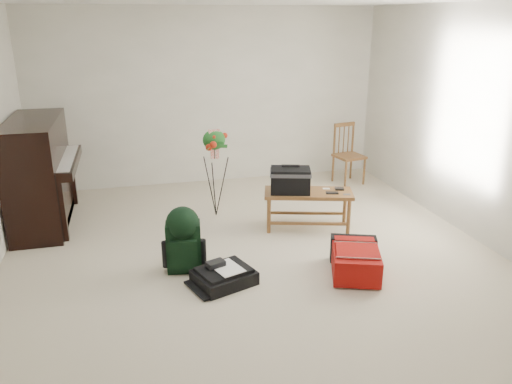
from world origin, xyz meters
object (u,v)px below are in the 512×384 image
object	(u,v)px
dining_chair	(348,154)
flower_stand	(215,173)
piano	(40,175)
bench	(297,185)
black_duffel	(224,276)
red_suitcase	(353,258)
green_backpack	(183,236)

from	to	relation	value
dining_chair	flower_stand	xyz separation A→B (m)	(-2.13, -0.82, 0.12)
piano	bench	bearing A→B (deg)	-18.46
piano	black_duffel	xyz separation A→B (m)	(1.79, -1.97, -0.52)
red_suitcase	black_duffel	distance (m)	1.26
green_backpack	black_duffel	bearing A→B (deg)	-40.53
flower_stand	red_suitcase	bearing A→B (deg)	-69.71
red_suitcase	bench	bearing A→B (deg)	120.67
flower_stand	green_backpack	bearing A→B (deg)	-121.78
dining_chair	red_suitcase	bearing A→B (deg)	-124.09
bench	green_backpack	size ratio (longest dim) A/B	1.65
dining_chair	flower_stand	size ratio (longest dim) A/B	0.79
red_suitcase	flower_stand	world-z (taller)	flower_stand
bench	black_duffel	world-z (taller)	bench
piano	dining_chair	bearing A→B (deg)	7.56
black_duffel	piano	bearing A→B (deg)	112.33
bench	flower_stand	distance (m)	1.06
piano	dining_chair	world-z (taller)	piano
piano	green_backpack	distance (m)	2.20
dining_chair	black_duffel	bearing A→B (deg)	-144.15
dining_chair	black_duffel	world-z (taller)	dining_chair
piano	red_suitcase	bearing A→B (deg)	-34.00
dining_chair	green_backpack	distance (m)	3.45
piano	green_backpack	bearing A→B (deg)	-47.73
bench	dining_chair	xyz separation A→B (m)	(1.31, 1.50, -0.12)
bench	red_suitcase	bearing A→B (deg)	-63.21
bench	piano	bearing A→B (deg)	177.81
piano	red_suitcase	size ratio (longest dim) A/B	1.95
black_duffel	flower_stand	xyz separation A→B (m)	(0.22, 1.70, 0.47)
green_backpack	piano	bearing A→B (deg)	139.52
piano	flower_stand	xyz separation A→B (m)	(2.01, -0.27, -0.06)
black_duffel	bench	bearing A→B (deg)	24.41
piano	bench	xyz separation A→B (m)	(2.84, -0.95, -0.06)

